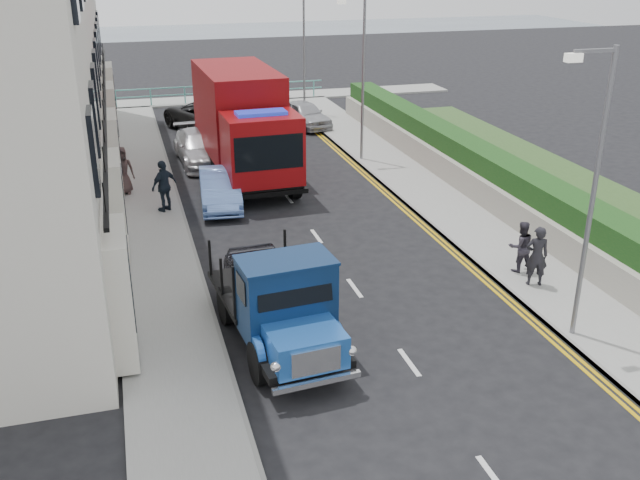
% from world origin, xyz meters
% --- Properties ---
extents(ground, '(120.00, 120.00, 0.00)m').
position_xyz_m(ground, '(0.00, 0.00, 0.00)').
color(ground, black).
rests_on(ground, ground).
extents(pavement_west, '(2.40, 38.00, 0.12)m').
position_xyz_m(pavement_west, '(-5.20, 9.00, 0.06)').
color(pavement_west, gray).
rests_on(pavement_west, ground).
extents(pavement_east, '(2.60, 38.00, 0.12)m').
position_xyz_m(pavement_east, '(5.30, 9.00, 0.06)').
color(pavement_east, gray).
rests_on(pavement_east, ground).
extents(promenade, '(30.00, 2.50, 0.12)m').
position_xyz_m(promenade, '(0.00, 29.00, 0.06)').
color(promenade, gray).
rests_on(promenade, ground).
extents(sea_plane, '(120.00, 120.00, 0.00)m').
position_xyz_m(sea_plane, '(0.00, 60.00, 0.00)').
color(sea_plane, '#4E5B6B').
rests_on(sea_plane, ground).
extents(garden_east, '(1.45, 28.00, 1.75)m').
position_xyz_m(garden_east, '(7.21, 9.00, 0.90)').
color(garden_east, '#B2AD9E').
rests_on(garden_east, ground).
extents(seafront_railing, '(13.00, 0.08, 1.11)m').
position_xyz_m(seafront_railing, '(0.00, 28.20, 0.58)').
color(seafront_railing, '#59B2A5').
rests_on(seafront_railing, ground).
extents(lamp_near, '(1.23, 0.18, 7.00)m').
position_xyz_m(lamp_near, '(4.18, -2.00, 4.00)').
color(lamp_near, slate).
rests_on(lamp_near, ground).
extents(lamp_mid, '(1.23, 0.18, 7.00)m').
position_xyz_m(lamp_mid, '(4.18, 14.00, 4.00)').
color(lamp_mid, slate).
rests_on(lamp_mid, ground).
extents(lamp_far, '(1.23, 0.18, 7.00)m').
position_xyz_m(lamp_far, '(4.18, 24.00, 4.00)').
color(lamp_far, slate).
rests_on(lamp_far, ground).
extents(bedford_lorry, '(2.53, 5.43, 2.49)m').
position_xyz_m(bedford_lorry, '(-2.68, -0.88, 1.15)').
color(bedford_lorry, black).
rests_on(bedford_lorry, ground).
extents(red_lorry, '(3.06, 8.31, 4.30)m').
position_xyz_m(red_lorry, '(-1.08, 13.23, 2.29)').
color(red_lorry, black).
rests_on(red_lorry, ground).
extents(parked_car_front, '(2.06, 4.71, 1.58)m').
position_xyz_m(parked_car_front, '(-2.60, 1.00, 0.79)').
color(parked_car_front, black).
rests_on(parked_car_front, ground).
extents(parked_car_mid, '(1.75, 4.13, 1.33)m').
position_xyz_m(parked_car_mid, '(-2.60, 9.88, 0.66)').
color(parked_car_mid, '#6186D1').
rests_on(parked_car_mid, ground).
extents(parked_car_rear, '(2.17, 4.89, 1.40)m').
position_xyz_m(parked_car_rear, '(-2.60, 15.66, 0.70)').
color(parked_car_rear, '#B9BABF').
rests_on(parked_car_rear, ground).
extents(seafront_car_left, '(4.66, 6.49, 1.64)m').
position_xyz_m(seafront_car_left, '(-1.60, 21.42, 0.82)').
color(seafront_car_left, black).
rests_on(seafront_car_left, ground).
extents(seafront_car_right, '(2.44, 4.23, 1.35)m').
position_xyz_m(seafront_car_right, '(3.50, 20.93, 0.68)').
color(seafront_car_right, '#A9AAAE').
rests_on(seafront_car_right, ground).
extents(pedestrian_east_near, '(0.73, 0.59, 1.74)m').
position_xyz_m(pedestrian_east_near, '(4.83, 0.65, 0.99)').
color(pedestrian_east_near, black).
rests_on(pedestrian_east_near, pavement_east).
extents(pedestrian_east_far, '(0.80, 0.65, 1.53)m').
position_xyz_m(pedestrian_east_far, '(4.89, 1.57, 0.89)').
color(pedestrian_east_far, '#37333E').
rests_on(pedestrian_east_far, pavement_east).
extents(pedestrian_west_near, '(1.14, 1.01, 1.85)m').
position_xyz_m(pedestrian_west_near, '(-4.60, 9.55, 1.05)').
color(pedestrian_west_near, '#19232E').
rests_on(pedestrian_west_near, pavement_west).
extents(pedestrian_west_far, '(0.91, 0.61, 1.83)m').
position_xyz_m(pedestrian_west_far, '(-6.00, 11.92, 1.04)').
color(pedestrian_west_far, '#42322F').
rests_on(pedestrian_west_far, pavement_west).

